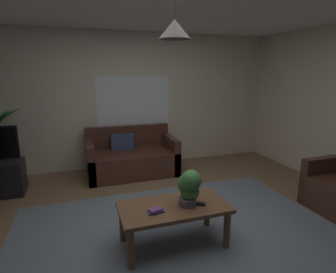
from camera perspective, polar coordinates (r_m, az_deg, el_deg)
floor at (r=3.36m, az=1.72°, el=-19.03°), size 5.62×4.97×0.02m
rug at (r=3.20m, az=3.04°, el=-20.61°), size 3.66×2.73×0.01m
wall_back at (r=5.30m, az=-7.68°, el=7.33°), size 5.74×0.06×2.51m
window_pane at (r=5.29m, az=-7.10°, el=6.41°), size 1.39×0.01×1.09m
couch_under_window at (r=4.98m, az=-7.56°, el=-4.57°), size 1.55×0.85×0.82m
coffee_table at (r=2.95m, az=1.19°, el=-15.33°), size 1.12×0.58×0.45m
book_on_table_0 at (r=2.79m, az=-2.56°, el=-15.25°), size 0.16×0.09×0.02m
book_on_table_1 at (r=2.78m, az=-2.58°, el=-14.92°), size 0.14×0.11×0.02m
remote_on_table_0 at (r=3.03m, az=4.99°, el=-12.86°), size 0.10×0.17×0.02m
remote_on_table_1 at (r=2.95m, az=6.18°, el=-13.64°), size 0.16×0.12×0.02m
potted_plant_on_table at (r=2.85m, az=4.48°, el=-10.19°), size 0.23×0.27×0.39m
pendant_lamp at (r=2.62m, az=1.39°, el=21.35°), size 0.29×0.29×0.44m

